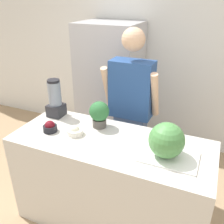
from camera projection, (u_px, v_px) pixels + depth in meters
name	position (u px, v px, depth m)	size (l,w,h in m)	color
wall_back	(162.00, 53.00, 3.31)	(8.00, 0.06, 2.60)	white
counter_island	(110.00, 182.00, 2.29)	(1.70, 0.70, 0.90)	beige
refrigerator	(110.00, 88.00, 3.40)	(0.77, 0.68, 1.70)	#B7B7BC
person	(131.00, 110.00, 2.65)	(0.58, 0.27, 1.74)	#4C608C
cutting_board	(169.00, 157.00, 1.87)	(0.43, 0.30, 0.01)	white
watermelon	(167.00, 140.00, 1.82)	(0.27, 0.27, 0.27)	#4C8C47
bowl_cherries	(50.00, 127.00, 2.21)	(0.12, 0.12, 0.10)	black
bowl_cream	(75.00, 131.00, 2.17)	(0.14, 0.14, 0.09)	white
blender	(55.00, 100.00, 2.44)	(0.15, 0.15, 0.38)	#28282D
potted_plant	(99.00, 113.00, 2.25)	(0.18, 0.18, 0.25)	#514C47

